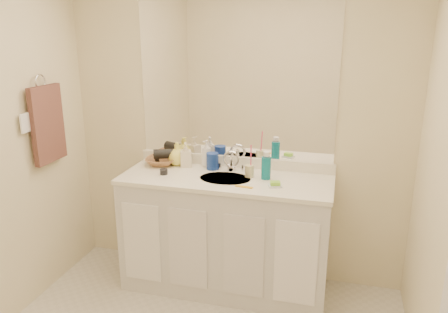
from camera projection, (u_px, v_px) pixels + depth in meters
name	position (u px, v px, depth m)	size (l,w,h in m)	color
wall_back	(235.00, 126.00, 3.29)	(2.60, 0.02, 2.40)	#F1E4BC
vanity_cabinet	(226.00, 235.00, 3.26)	(1.50, 0.55, 0.85)	silver
countertop	(226.00, 179.00, 3.14)	(1.52, 0.57, 0.03)	white
backsplash	(235.00, 162.00, 3.36)	(1.52, 0.03, 0.08)	white
sink_basin	(225.00, 180.00, 3.12)	(0.37, 0.37, 0.02)	beige
faucet	(231.00, 164.00, 3.26)	(0.02, 0.02, 0.11)	silver
mirror	(235.00, 78.00, 3.19)	(1.48, 0.01, 1.20)	white
blue_mug	(213.00, 161.00, 3.30)	(0.09, 0.09, 0.13)	navy
tan_cup	(249.00, 171.00, 3.13)	(0.06, 0.06, 0.09)	beige
toothbrush	(251.00, 157.00, 3.10)	(0.01, 0.01, 0.18)	#F23F70
mouthwash_bottle	(266.00, 168.00, 3.08)	(0.07, 0.07, 0.16)	#0B6F85
soap_dish	(275.00, 186.00, 2.95)	(0.09, 0.07, 0.01)	white
green_soap	(275.00, 183.00, 2.94)	(0.07, 0.05, 0.02)	#8EE136
orange_comb	(244.00, 187.00, 2.94)	(0.12, 0.03, 0.01)	gold
dark_jar	(164.00, 172.00, 3.19)	(0.06, 0.06, 0.04)	black
soap_bottle_white	(207.00, 153.00, 3.36)	(0.08, 0.08, 0.21)	white
soap_bottle_cream	(186.00, 155.00, 3.35)	(0.08, 0.09, 0.19)	#F3E6C6
soap_bottle_yellow	(177.00, 154.00, 3.39)	(0.14, 0.14, 0.18)	#F8F260
wicker_basket	(161.00, 161.00, 3.41)	(0.24, 0.24, 0.06)	#8E5E39
hair_dryer	(163.00, 154.00, 3.39)	(0.08, 0.08, 0.15)	black
towel_ring	(40.00, 82.00, 3.03)	(0.11, 0.11, 0.01)	silver
hand_towel	(48.00, 124.00, 3.11)	(0.04, 0.32, 0.55)	#422823
switch_plate	(25.00, 123.00, 2.92)	(0.01, 0.09, 0.13)	white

